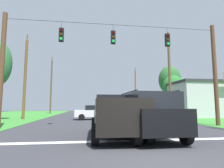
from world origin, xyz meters
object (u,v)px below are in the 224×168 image
Objects in this scene: pickup_truck at (116,116)px; distant_car_crossing_white at (95,112)px; suv_black at (146,114)px; tree_roadside_far_right at (173,88)px; tree_roadside_right at (170,80)px; utility_pole_far_right at (135,90)px; utility_pole_far_left at (51,85)px; roadside_store at (213,99)px; utility_pole_mid_left at (25,77)px; utility_pole_mid_right at (170,75)px; overhead_signal_span at (116,66)px.

distant_car_crossing_white is at bearing 92.12° from pickup_truck.
tree_roadside_far_right reaches higher than suv_black.
tree_roadside_right is at bearing 38.83° from distant_car_crossing_white.
pickup_truck is 32.04m from utility_pole_far_right.
utility_pole_far_left is 28.49m from roadside_store.
utility_pole_far_left is (-17.29, -0.46, 0.81)m from utility_pole_far_right.
utility_pole_mid_left reaches higher than pickup_truck.
pickup_truck is 0.89× the size of tree_roadside_far_right.
distant_car_crossing_white is at bearing 97.97° from suv_black.
tree_roadside_far_right is at bearing 61.19° from suv_black.
utility_pole_far_right is 24.47m from utility_pole_mid_left.
pickup_truck is at bearing -123.58° from utility_pole_mid_right.
utility_pole_mid_right is (7.65, 14.07, 4.24)m from suv_black.
tree_roadside_right is at bearing 65.40° from utility_pole_mid_right.
distant_car_crossing_white is 14.36m from tree_roadside_far_right.
tree_roadside_far_right is (19.92, 5.51, -0.48)m from utility_pole_mid_left.
utility_pole_mid_left is 20.68m from tree_roadside_far_right.
roadside_store reaches higher than suv_black.
pickup_truck is at bearing -120.08° from tree_roadside_right.
tree_roadside_right is (21.53, -7.13, 0.38)m from utility_pole_far_left.
distant_car_crossing_white is at bearing 97.96° from overhead_signal_span.
utility_pole_far_left reaches higher than distant_car_crossing_white.
roadside_store is at bearing 35.91° from overhead_signal_span.
utility_pole_mid_left is 23.87m from roadside_store.
pickup_truck is 26.95m from tree_roadside_right.
utility_pole_mid_left is (-8.10, 13.02, 3.71)m from pickup_truck.
tree_roadside_right is (21.37, 9.88, 1.35)m from utility_pole_mid_left.
overhead_signal_span is 27.56m from utility_pole_far_left.
distant_car_crossing_white is 8.67m from utility_pole_mid_left.
distant_car_crossing_white is at bearing -169.61° from roadside_store.
utility_pole_mid_left is at bearing -178.43° from utility_pole_mid_right.
overhead_signal_span is 3.16× the size of suv_black.
utility_pole_far_right is 17.18m from roadside_store.
overhead_signal_span reaches higher than distant_car_crossing_white.
utility_pole_far_left reaches higher than utility_pole_far_right.
roadside_store is at bearing -44.68° from tree_roadside_far_right.
pickup_truck is 0.48× the size of utility_pole_far_left.
utility_pole_mid_left is at bearing 124.67° from suv_black.
utility_pole_far_left is at bearing 113.31° from distant_car_crossing_white.
utility_pole_far_right is 1.15× the size of tree_roadside_right.
suv_black is at bearing -132.85° from roadside_store.
pickup_truck is at bearing 155.93° from suv_black.
overhead_signal_span is 18.32m from tree_roadside_far_right.
tree_roadside_right is (4.31, 9.42, 0.73)m from utility_pole_mid_right.
utility_pole_mid_right reaches higher than distant_car_crossing_white.
utility_pole_far_right is (0.07, 17.01, -0.46)m from utility_pole_mid_right.
utility_pole_far_right is at bearing 103.16° from tree_roadside_far_right.
tree_roadside_far_right is at bearing 60.42° from utility_pole_mid_right.
suv_black is at bearing -103.95° from utility_pole_far_right.
overhead_signal_span is 27.79m from utility_pole_far_right.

